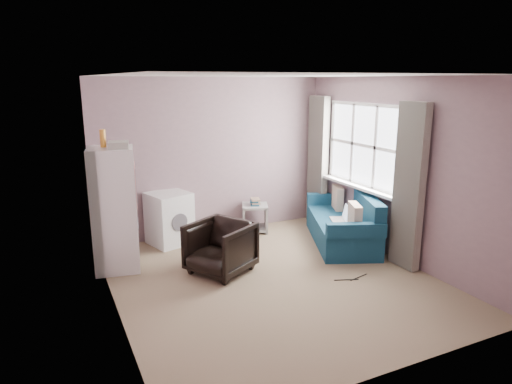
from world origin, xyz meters
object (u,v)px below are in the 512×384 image
Objects in this scene: sofa at (345,224)px; armchair at (220,245)px; fridge at (115,209)px; side_table at (255,216)px; washing_machine at (169,217)px.

armchair is at bearing -150.87° from sofa.
side_table is at bearing 25.21° from fridge.
armchair is 2.16m from sofa.
sofa reaches higher than armchair.
sofa reaches higher than side_table.
armchair is at bearing -20.21° from fridge.
washing_machine is 1.42× the size of side_table.
fridge is 0.94× the size of sofa.
fridge reaches higher than washing_machine.
fridge reaches higher than side_table.
side_table is 1.49m from sofa.
washing_machine is at bearing 178.37° from side_table.
fridge is 3.30× the size of side_table.
fridge is 2.32× the size of washing_machine.
fridge is 3.40m from sofa.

